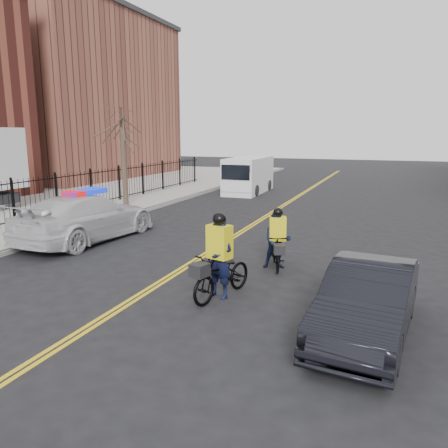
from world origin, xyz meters
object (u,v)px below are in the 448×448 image
police_cruiser (87,217)px  cyclist_near (219,268)px  cargo_van (248,176)px  dark_sedan (368,300)px  cyclist_far (277,245)px

police_cruiser → cyclist_near: cyclist_near is taller
cargo_van → cyclist_near: size_ratio=2.50×
police_cruiser → dark_sedan: police_cruiser is taller
police_cruiser → cargo_van: size_ratio=1.09×
dark_sedan → cyclist_near: size_ratio=1.94×
cyclist_near → cyclist_far: cyclist_near is taller
police_cruiser → cyclist_near: bearing=155.8°
dark_sedan → cyclist_far: (-2.70, 3.54, -0.00)m
cyclist_near → police_cruiser: bearing=167.2°
dark_sedan → cargo_van: cargo_van is taller
cyclist_near → cyclist_far: size_ratio=1.21×
dark_sedan → cargo_van: size_ratio=0.78×
dark_sedan → cyclist_near: 3.51m
cargo_van → cyclist_far: size_ratio=3.03×
dark_sedan → cargo_van: bearing=120.5°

